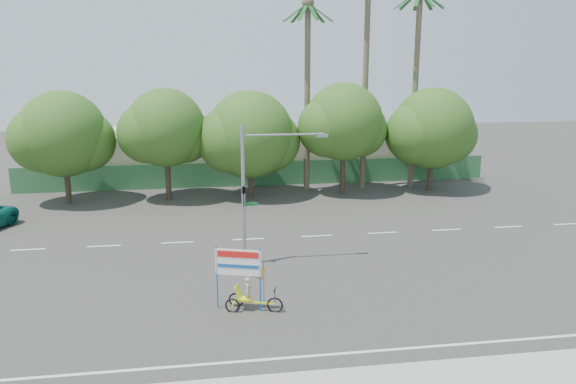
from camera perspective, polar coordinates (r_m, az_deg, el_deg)
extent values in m
plane|color=#33302D|center=(25.21, 2.04, -10.32)|extent=(120.00, 120.00, 0.00)
cube|color=#336B3D|center=(45.29, -2.92, 1.89)|extent=(38.00, 0.08, 2.00)
cube|color=beige|center=(49.65, -15.05, 3.66)|extent=(12.00, 8.00, 4.00)
cube|color=beige|center=(50.86, 5.58, 4.06)|extent=(14.00, 8.00, 3.60)
cylinder|color=#473828|center=(42.63, -21.52, 1.23)|extent=(0.40, 0.40, 3.52)
sphere|color=#204E17|center=(42.11, -21.90, 5.49)|extent=(6.00, 6.00, 6.00)
sphere|color=#204E17|center=(42.18, -19.95, 4.90)|extent=(4.32, 4.32, 4.32)
sphere|color=#204E17|center=(42.24, -23.72, 4.90)|extent=(4.56, 4.56, 4.56)
cylinder|color=#473828|center=(41.57, -12.10, 1.75)|extent=(0.40, 0.40, 3.74)
sphere|color=#204E17|center=(41.02, -12.34, 6.40)|extent=(5.60, 5.60, 5.60)
sphere|color=#204E17|center=(41.33, -10.52, 5.71)|extent=(4.03, 4.03, 4.03)
sphere|color=#204E17|center=(40.92, -14.10, 5.81)|extent=(4.26, 4.26, 4.26)
cylinder|color=#473828|center=(41.66, -3.82, 1.74)|extent=(0.40, 0.40, 3.30)
sphere|color=#204E17|center=(41.14, -3.89, 5.83)|extent=(6.40, 6.40, 6.40)
sphere|color=#204E17|center=(41.65, -1.93, 5.22)|extent=(4.61, 4.61, 4.61)
sphere|color=#204E17|center=(40.85, -5.88, 5.31)|extent=(4.86, 4.86, 4.86)
cylinder|color=#473828|center=(42.73, 5.57, 2.40)|extent=(0.40, 0.40, 3.87)
sphere|color=#204E17|center=(42.18, 5.68, 7.10)|extent=(5.80, 5.80, 5.80)
sphere|color=#204E17|center=(42.88, 7.27, 6.33)|extent=(4.18, 4.18, 4.18)
sphere|color=#204E17|center=(41.68, 4.01, 6.56)|extent=(4.41, 4.41, 4.41)
cylinder|color=#473828|center=(44.97, 14.26, 2.32)|extent=(0.40, 0.40, 3.43)
sphere|color=#204E17|center=(44.48, 14.50, 6.27)|extent=(6.20, 6.20, 6.20)
sphere|color=#204E17|center=(45.38, 15.94, 5.62)|extent=(4.46, 4.46, 4.46)
sphere|color=#204E17|center=(43.77, 12.91, 5.83)|extent=(4.71, 4.71, 4.71)
cylinder|color=#70604C|center=(43.92, 7.88, 11.28)|extent=(0.44, 0.44, 17.00)
cylinder|color=#70604C|center=(45.25, 12.77, 9.87)|extent=(0.44, 0.44, 15.00)
cube|color=#1C4C21|center=(46.17, 13.84, 18.40)|extent=(1.65, 1.44, 1.36)
cube|color=#1C4C21|center=(46.27, 13.01, 18.43)|extent=(0.61, 1.93, 1.36)
cube|color=#1C4C21|center=(45.94, 12.29, 18.50)|extent=(1.20, 1.80, 1.36)
cube|color=#1C4C21|center=(45.34, 12.00, 18.58)|extent=(1.89, 0.92, 1.36)
cylinder|color=#70604C|center=(42.96, 1.96, 9.34)|extent=(0.44, 0.44, 14.00)
sphere|color=#70604C|center=(43.00, 2.04, 18.68)|extent=(0.90, 0.90, 0.90)
cube|color=#1C4C21|center=(43.13, 3.33, 17.78)|extent=(1.91, 0.28, 1.36)
cube|color=#1C4C21|center=(43.68, 2.86, 17.73)|extent=(1.65, 1.44, 1.36)
cube|color=#1C4C21|center=(43.89, 2.02, 17.72)|extent=(0.61, 1.93, 1.36)
cube|color=#1C4C21|center=(43.67, 1.19, 17.74)|extent=(1.20, 1.80, 1.36)
cube|color=#1C4C21|center=(43.12, 0.74, 17.80)|extent=(1.89, 0.92, 1.36)
cube|color=#1C4C21|center=(42.48, 0.88, 17.86)|extent=(1.89, 0.92, 1.36)
cube|color=#1C4C21|center=(42.07, 1.58, 17.90)|extent=(1.20, 1.80, 1.36)
cube|color=#1C4C21|center=(42.07, 2.51, 17.89)|extent=(0.61, 1.93, 1.36)
cube|color=#1C4C21|center=(42.50, 3.20, 17.84)|extent=(1.65, 1.44, 1.36)
cylinder|color=gray|center=(28.57, -4.42, -7.28)|extent=(1.10, 1.10, 0.10)
cylinder|color=gray|center=(27.53, -4.55, -0.56)|extent=(0.18, 0.18, 7.00)
cylinder|color=gray|center=(27.15, -0.44, 5.85)|extent=(4.00, 0.10, 0.10)
cube|color=gray|center=(27.49, 3.51, 5.71)|extent=(0.55, 0.20, 0.12)
imported|color=black|center=(27.29, -4.52, -0.47)|extent=(0.16, 0.20, 1.00)
cube|color=#14662D|center=(27.64, -3.81, -1.23)|extent=(0.70, 0.04, 0.18)
torus|color=black|center=(23.46, -1.34, -11.42)|extent=(0.68, 0.28, 0.68)
torus|color=black|center=(24.06, -5.31, -10.86)|extent=(0.63, 0.26, 0.64)
torus|color=black|center=(23.56, -5.66, -11.42)|extent=(0.63, 0.26, 0.64)
cube|color=yellow|center=(23.59, -3.43, -11.13)|extent=(1.65, 0.58, 0.06)
cube|color=yellow|center=(23.80, -5.48, -11.09)|extent=(0.24, 0.60, 0.05)
cube|color=yellow|center=(23.62, -4.41, -10.74)|extent=(0.61, 0.56, 0.06)
cube|color=yellow|center=(23.56, -5.08, -10.06)|extent=(0.35, 0.47, 0.55)
cylinder|color=black|center=(23.29, -1.34, -10.52)|extent=(0.04, 0.04, 0.56)
cube|color=black|center=(23.18, -1.35, -9.90)|extent=(0.18, 0.45, 0.04)
imported|color=#CCB284|center=(23.43, -4.06, -9.91)|extent=(0.37, 0.46, 1.09)
cylinder|color=#1657AB|center=(23.56, -7.23, -8.60)|extent=(0.07, 0.07, 2.73)
cylinder|color=#1657AB|center=(23.14, -2.85, -8.93)|extent=(0.07, 0.07, 2.73)
cube|color=white|center=(23.07, -5.09, -7.15)|extent=(1.84, 0.63, 1.11)
cube|color=red|center=(22.92, -5.13, -6.35)|extent=(1.64, 0.53, 0.26)
cube|color=#1657AB|center=(23.09, -5.11, -7.53)|extent=(1.64, 0.53, 0.14)
cylinder|color=black|center=(23.23, -2.47, -9.64)|extent=(0.03, 0.03, 2.12)
cube|color=red|center=(23.04, -3.35, -8.08)|extent=(0.86, 0.29, 0.66)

